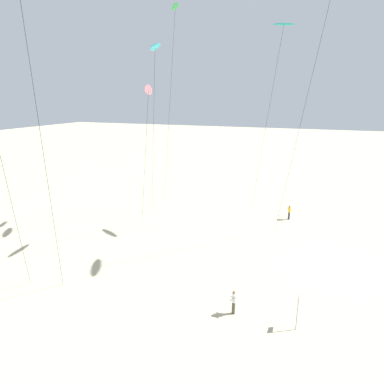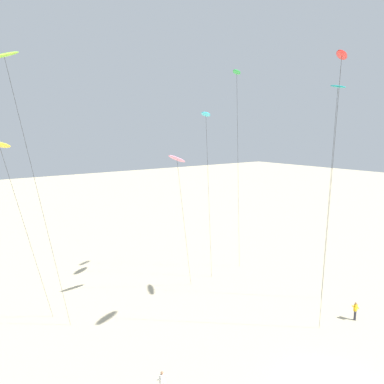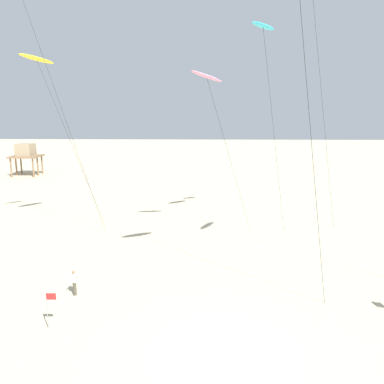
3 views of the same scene
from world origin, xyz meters
TOP-DOWN VIEW (x-y plane):
  - kite_yellow at (-15.15, 17.54)m, footprint 5.54×5.16m
  - kite_teal at (8.50, 5.99)m, footprint 4.40×4.20m
  - kite_cyan at (3.88, 17.49)m, footprint 4.40×3.85m
  - kite_green at (7.33, 16.83)m, footprint 5.84×4.90m
  - kite_red at (2.48, 1.83)m, footprint 5.51×4.47m
  - kite_pink at (-0.72, 15.93)m, footprint 5.79×4.56m
  - kite_lime at (-15.07, 14.54)m, footprint 6.11×4.95m
  - kite_flyer_nearest at (10.18, 4.13)m, footprint 0.54×0.52m
  - kite_flyer_middle at (-9.13, 5.79)m, footprint 0.59×0.56m

SIDE VIEW (x-z plane):
  - kite_flyer_nearest at x=10.18m, z-range 0.06..1.73m
  - kite_flyer_middle at x=-9.13m, z-range 0.06..1.73m
  - kite_pink at x=-0.72m, z-range 6.64..21.31m
  - kite_yellow at x=-15.15m, z-range 7.55..23.70m
  - kite_cyan at x=3.88m, z-range 8.79..27.29m
  - kite_teal at x=8.50m, z-range 9.60..30.17m
  - kite_lime at x=-15.07m, z-range 10.05..32.04m
  - kite_red at x=2.48m, z-range 10.40..32.21m
  - kite_green at x=7.33m, z-range 10.63..33.33m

